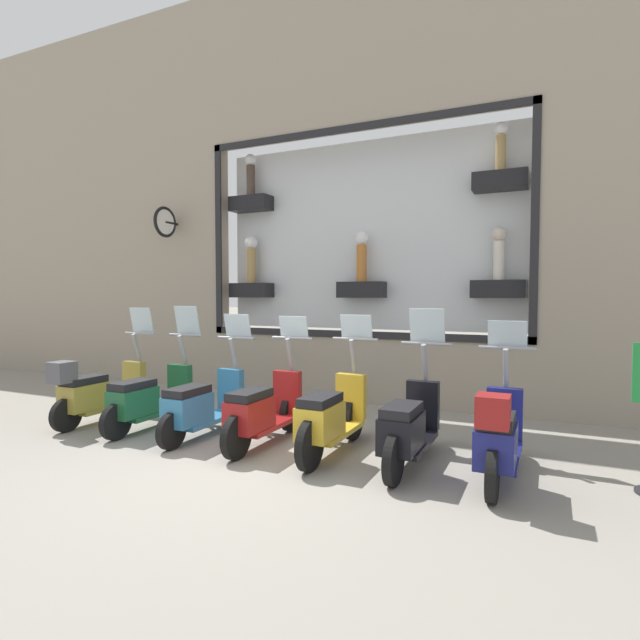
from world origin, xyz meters
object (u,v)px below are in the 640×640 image
Objects in this scene: scooter_yellow_2 at (331,417)px; scooter_green_5 at (148,399)px; scooter_teal_4 at (202,406)px; scooter_red_3 at (262,411)px; scooter_olive_6 at (97,391)px; scooter_black_1 at (409,427)px; scooter_navy_0 at (498,436)px.

scooter_yellow_2 is 2.72m from scooter_green_5.
scooter_teal_4 is (-0.01, 1.81, -0.03)m from scooter_yellow_2.
scooter_yellow_2 reaches higher than scooter_red_3.
scooter_yellow_2 is 0.91m from scooter_red_3.
scooter_yellow_2 is 3.63m from scooter_olive_6.
scooter_yellow_2 is 1.01× the size of scooter_olive_6.
scooter_black_1 reaches higher than scooter_teal_4.
scooter_green_5 reaches higher than scooter_yellow_2.
scooter_olive_6 reaches higher than scooter_red_3.
scooter_yellow_2 is (0.07, 1.81, -0.02)m from scooter_navy_0.
scooter_black_1 is 0.91m from scooter_yellow_2.
scooter_navy_0 is 1.00× the size of scooter_olive_6.
scooter_black_1 reaches higher than scooter_navy_0.
scooter_teal_4 is (0.06, 3.63, -0.05)m from scooter_navy_0.
scooter_green_5 is 1.00× the size of scooter_olive_6.
scooter_green_5 reaches higher than scooter_navy_0.
scooter_olive_6 is (-0.06, 1.81, 0.05)m from scooter_teal_4.
scooter_olive_6 reaches higher than scooter_yellow_2.
scooter_yellow_2 is (0.00, 0.91, 0.01)m from scooter_black_1.
scooter_navy_0 is at bearing -92.20° from scooter_yellow_2.
scooter_black_1 is (0.07, 0.91, -0.03)m from scooter_navy_0.
scooter_red_3 is at bearing 90.27° from scooter_yellow_2.
scooter_yellow_2 is at bearing -89.73° from scooter_red_3.
scooter_red_3 is at bearing 90.10° from scooter_black_1.
scooter_navy_0 is 0.99× the size of scooter_yellow_2.
scooter_black_1 is 2.72m from scooter_teal_4.
scooter_teal_4 is at bearing 90.16° from scooter_black_1.
scooter_black_1 reaches higher than scooter_red_3.
scooter_green_5 is at bearing 89.71° from scooter_teal_4.
scooter_olive_6 is at bearing 90.01° from scooter_navy_0.
scooter_yellow_2 reaches higher than scooter_navy_0.
scooter_navy_0 is at bearing -89.99° from scooter_olive_6.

